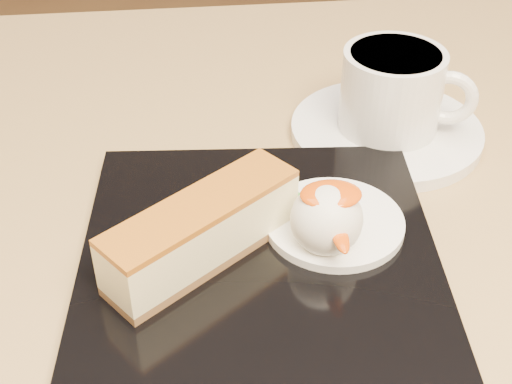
{
  "coord_description": "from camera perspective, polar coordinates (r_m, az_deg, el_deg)",
  "views": [
    {
      "loc": [
        0.02,
        -0.34,
        1.03
      ],
      "look_at": [
        0.06,
        0.01,
        0.76
      ],
      "focal_mm": 50.0,
      "sensor_mm": 36.0,
      "label": 1
    }
  ],
  "objects": [
    {
      "name": "dessert_plate",
      "position": [
        0.45,
        0.28,
        -5.0
      ],
      "size": [
        0.24,
        0.24,
        0.01
      ],
      "primitive_type": "cube",
      "rotation": [
        0.0,
        0.0,
        -0.08
      ],
      "color": "black",
      "rests_on": "table"
    },
    {
      "name": "cheesecake",
      "position": [
        0.43,
        -4.33,
        -3.11
      ],
      "size": [
        0.12,
        0.11,
        0.04
      ],
      "rotation": [
        0.0,
        0.0,
        0.66
      ],
      "color": "brown",
      "rests_on": "dessert_plate"
    },
    {
      "name": "cream_smear",
      "position": [
        0.46,
        6.27,
        -2.43
      ],
      "size": [
        0.09,
        0.09,
        0.01
      ],
      "primitive_type": "cylinder",
      "color": "white",
      "rests_on": "dessert_plate"
    },
    {
      "name": "ice_cream_scoop",
      "position": [
        0.43,
        5.66,
        -2.19
      ],
      "size": [
        0.04,
        0.04,
        0.04
      ],
      "primitive_type": "sphere",
      "color": "white",
      "rests_on": "cream_smear"
    },
    {
      "name": "mango_sauce",
      "position": [
        0.42,
        6.01,
        -0.2
      ],
      "size": [
        0.04,
        0.03,
        0.01
      ],
      "primitive_type": "ellipsoid",
      "color": "#E04A07",
      "rests_on": "ice_cream_scoop"
    },
    {
      "name": "mint_sprig",
      "position": [
        0.47,
        2.23,
        -0.45
      ],
      "size": [
        0.03,
        0.02,
        0.0
      ],
      "color": "green",
      "rests_on": "cream_smear"
    },
    {
      "name": "saucer",
      "position": [
        0.57,
        10.36,
        4.82
      ],
      "size": [
        0.15,
        0.15,
        0.01
      ],
      "primitive_type": "cylinder",
      "color": "white",
      "rests_on": "table"
    },
    {
      "name": "coffee_cup",
      "position": [
        0.56,
        10.99,
        8.06
      ],
      "size": [
        0.1,
        0.08,
        0.06
      ],
      "rotation": [
        0.0,
        0.0,
        -0.38
      ],
      "color": "white",
      "rests_on": "saucer"
    }
  ]
}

